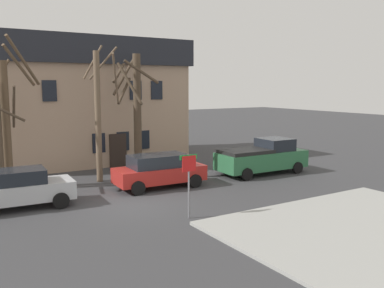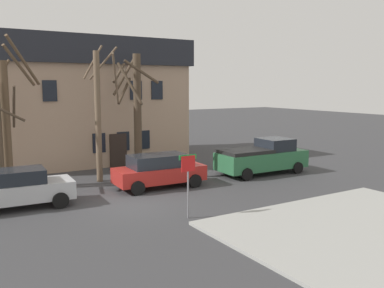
# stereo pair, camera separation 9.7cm
# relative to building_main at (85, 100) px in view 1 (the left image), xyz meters

# --- Properties ---
(ground_plane) EXTENTS (120.00, 120.00, 0.00)m
(ground_plane) POSITION_rel_building_main_xyz_m (-1.94, -12.09, -4.13)
(ground_plane) COLOR #38383A
(sidewalk_slab) EXTENTS (10.05, 8.30, 0.12)m
(sidewalk_slab) POSITION_rel_building_main_xyz_m (3.89, -19.73, -4.07)
(sidewalk_slab) COLOR #999993
(sidewalk_slab) RESTS_ON ground_plane
(building_main) EXTENTS (12.64, 7.68, 8.11)m
(building_main) POSITION_rel_building_main_xyz_m (0.00, 0.00, 0.00)
(building_main) COLOR tan
(building_main) RESTS_ON ground_plane
(tree_bare_mid) EXTENTS (2.46, 2.47, 7.40)m
(tree_bare_mid) POSITION_rel_building_main_xyz_m (-5.85, -6.11, -0.60)
(tree_bare_mid) COLOR brown
(tree_bare_mid) RESTS_ON ground_plane
(tree_bare_far) EXTENTS (1.96, 2.57, 7.23)m
(tree_bare_far) POSITION_rel_building_main_xyz_m (-1.49, -6.97, -0.39)
(tree_bare_far) COLOR brown
(tree_bare_far) RESTS_ON ground_plane
(tree_bare_end) EXTENTS (2.43, 2.73, 6.96)m
(tree_bare_end) POSITION_rel_building_main_xyz_m (1.13, -5.81, -0.30)
(tree_bare_end) COLOR #4C3D2D
(tree_bare_end) RESTS_ON ground_plane
(car_silver_sedan) EXTENTS (4.32, 2.17, 1.65)m
(car_silver_sedan) POSITION_rel_building_main_xyz_m (-6.02, -10.01, -3.30)
(car_silver_sedan) COLOR #B7BABF
(car_silver_sedan) RESTS_ON ground_plane
(car_red_wagon) EXTENTS (4.60, 2.18, 1.68)m
(car_red_wagon) POSITION_rel_building_main_xyz_m (0.55, -9.86, -3.25)
(car_red_wagon) COLOR #AD231E
(car_red_wagon) RESTS_ON ground_plane
(pickup_truck_green) EXTENTS (5.47, 2.39, 2.01)m
(pickup_truck_green) POSITION_rel_building_main_xyz_m (7.22, -9.98, -3.16)
(pickup_truck_green) COLOR #2D6B42
(pickup_truck_green) RESTS_ON ground_plane
(street_sign_pole) EXTENTS (0.76, 0.07, 2.49)m
(street_sign_pole) POSITION_rel_building_main_xyz_m (-0.76, -14.89, -2.37)
(street_sign_pole) COLOR slate
(street_sign_pole) RESTS_ON ground_plane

